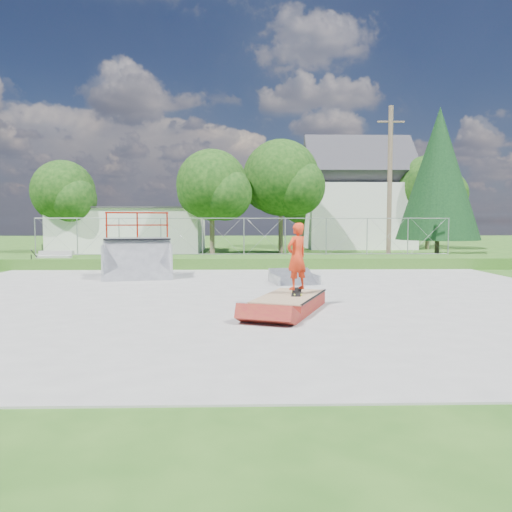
{
  "coord_description": "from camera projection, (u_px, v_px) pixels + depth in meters",
  "views": [
    {
      "loc": [
        -0.03,
        -13.61,
        2.14
      ],
      "look_at": [
        0.35,
        1.25,
        1.1
      ],
      "focal_mm": 35.0,
      "sensor_mm": 36.0,
      "label": 1
    }
  ],
  "objects": [
    {
      "name": "ground",
      "position": [
        244.0,
        299.0,
        13.73
      ],
      "size": [
        120.0,
        120.0,
        0.0
      ],
      "primitive_type": "plane",
      "color": "#255117",
      "rests_on": "ground"
    },
    {
      "name": "skateboard",
      "position": [
        297.0,
        292.0,
        12.05
      ],
      "size": [
        0.34,
        0.82,
        0.13
      ],
      "primitive_type": "cube",
      "rotation": [
        0.14,
        0.0,
        -0.15
      ],
      "color": "black",
      "rests_on": "grind_box"
    },
    {
      "name": "tree_left_near",
      "position": [
        216.0,
        188.0,
        31.17
      ],
      "size": [
        4.76,
        4.48,
        6.65
      ],
      "color": "brown",
      "rests_on": "ground"
    },
    {
      "name": "grass_berm",
      "position": [
        244.0,
        262.0,
        23.18
      ],
      "size": [
        24.0,
        3.0,
        0.5
      ],
      "primitive_type": "cube",
      "color": "#255117",
      "rests_on": "ground"
    },
    {
      "name": "flat_bank_ramp",
      "position": [
        294.0,
        278.0,
        16.96
      ],
      "size": [
        1.69,
        1.77,
        0.44
      ],
      "primitive_type": null,
      "rotation": [
        0.0,
        0.0,
        0.18
      ],
      "color": "#97999E",
      "rests_on": "concrete_pad"
    },
    {
      "name": "concrete_pad",
      "position": [
        244.0,
        298.0,
        13.72
      ],
      "size": [
        20.0,
        16.0,
        0.04
      ],
      "primitive_type": "cube",
      "color": "gray",
      "rests_on": "ground"
    },
    {
      "name": "utility_building_flat",
      "position": [
        131.0,
        230.0,
        35.36
      ],
      "size": [
        10.0,
        6.0,
        3.0
      ],
      "primitive_type": "cube",
      "color": "silver",
      "rests_on": "ground"
    },
    {
      "name": "conifer_tree",
      "position": [
        439.0,
        174.0,
        30.63
      ],
      "size": [
        5.04,
        5.04,
        9.1
      ],
      "color": "brown",
      "rests_on": "ground"
    },
    {
      "name": "skater",
      "position": [
        297.0,
        259.0,
        12.0
      ],
      "size": [
        0.7,
        0.67,
        1.61
      ],
      "primitive_type": "imported",
      "rotation": [
        0.0,
        0.0,
        3.81
      ],
      "color": "red",
      "rests_on": "grind_box"
    },
    {
      "name": "tree_right_far",
      "position": [
        433.0,
        189.0,
        37.53
      ],
      "size": [
        5.1,
        4.8,
        7.12
      ],
      "color": "brown",
      "rests_on": "ground"
    },
    {
      "name": "utility_pole",
      "position": [
        390.0,
        185.0,
        25.6
      ],
      "size": [
        0.24,
        0.24,
        8.0
      ],
      "primitive_type": "cylinder",
      "color": "brown",
      "rests_on": "ground"
    },
    {
      "name": "tree_left_far",
      "position": [
        66.0,
        194.0,
        32.94
      ],
      "size": [
        4.42,
        4.16,
        6.18
      ],
      "color": "brown",
      "rests_on": "ground"
    },
    {
      "name": "concrete_stairs",
      "position": [
        53.0,
        260.0,
        22.16
      ],
      "size": [
        1.5,
        1.6,
        0.8
      ],
      "primitive_type": null,
      "color": "gray",
      "rests_on": "ground"
    },
    {
      "name": "chain_link_fence",
      "position": [
        244.0,
        237.0,
        24.1
      ],
      "size": [
        20.0,
        0.06,
        1.8
      ],
      "primitive_type": null,
      "color": "#95989D",
      "rests_on": "grass_berm"
    },
    {
      "name": "gable_house",
      "position": [
        357.0,
        200.0,
        39.62
      ],
      "size": [
        8.4,
        6.08,
        8.94
      ],
      "color": "silver",
      "rests_on": "ground"
    },
    {
      "name": "tree_back_mid",
      "position": [
        306.0,
        203.0,
        41.39
      ],
      "size": [
        4.08,
        3.84,
        5.7
      ],
      "color": "brown",
      "rests_on": "ground"
    },
    {
      "name": "tree_center",
      "position": [
        285.0,
        181.0,
        33.21
      ],
      "size": [
        5.44,
        5.12,
        7.6
      ],
      "color": "brown",
      "rests_on": "ground"
    },
    {
      "name": "grind_box",
      "position": [
        290.0,
        303.0,
        11.87
      ],
      "size": [
        2.03,
        2.79,
        0.37
      ],
      "rotation": [
        0.0,
        0.0,
        -0.36
      ],
      "color": "maroon",
      "rests_on": "concrete_pad"
    },
    {
      "name": "quarter_pipe",
      "position": [
        137.0,
        245.0,
        18.44
      ],
      "size": [
        2.85,
        2.56,
        2.48
      ],
      "primitive_type": null,
      "rotation": [
        0.0,
        0.0,
        0.2
      ],
      "color": "#97999E",
      "rests_on": "concrete_pad"
    }
  ]
}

